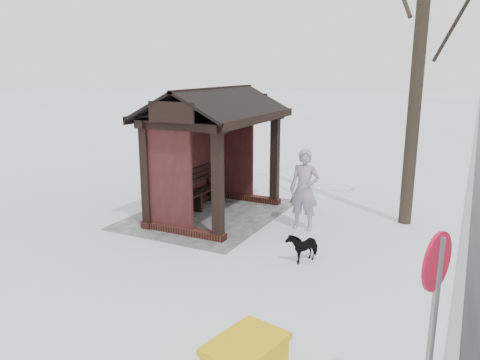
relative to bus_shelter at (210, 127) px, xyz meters
name	(u,v)px	position (x,y,z in m)	size (l,w,h in m)	color
ground	(217,215)	(0.00, 0.16, -2.17)	(120.00, 120.00, 0.00)	white
kerb	(463,254)	(0.00, 5.66, -2.16)	(120.00, 0.15, 0.06)	gray
trampled_patch	(209,214)	(0.00, -0.04, -2.16)	(4.20, 3.20, 0.02)	#98989D
bus_shelter	(210,127)	(0.00, 0.00, 0.00)	(3.60, 2.40, 3.09)	#3D1D16
pedestrian	(304,190)	(-0.03, 2.38, -1.26)	(0.66, 0.43, 1.81)	#9D90A9
dog	(303,246)	(1.66, 2.96, -1.89)	(0.30, 0.66, 0.56)	black
road_sign	(434,294)	(5.33, 5.44, -0.60)	(0.53, 0.20, 2.15)	gray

